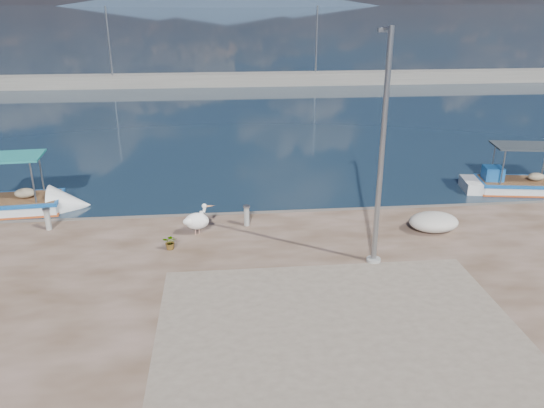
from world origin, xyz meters
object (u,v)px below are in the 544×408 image
(boat_right, at_px, (519,187))
(pelican, at_px, (197,221))
(bollard_near, at_px, (247,215))
(boat_left, at_px, (8,207))
(lamp_post, at_px, (381,159))

(boat_right, relative_size, pelican, 4.76)
(pelican, relative_size, bollard_near, 1.47)
(boat_left, xyz_separation_m, lamp_post, (13.38, -6.70, 3.58))
(pelican, height_order, bollard_near, pelican)
(boat_left, bearing_deg, bollard_near, -24.63)
(boat_left, height_order, pelican, boat_left)
(bollard_near, bearing_deg, boat_left, 159.77)
(lamp_post, bearing_deg, boat_left, 153.42)
(boat_right, height_order, lamp_post, lamp_post)
(boat_left, height_order, boat_right, boat_left)
(lamp_post, bearing_deg, bollard_near, 140.18)
(boat_right, bearing_deg, pelican, -153.43)
(lamp_post, bearing_deg, boat_right, 38.65)
(pelican, distance_m, lamp_post, 6.70)
(pelican, bearing_deg, boat_left, 130.01)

